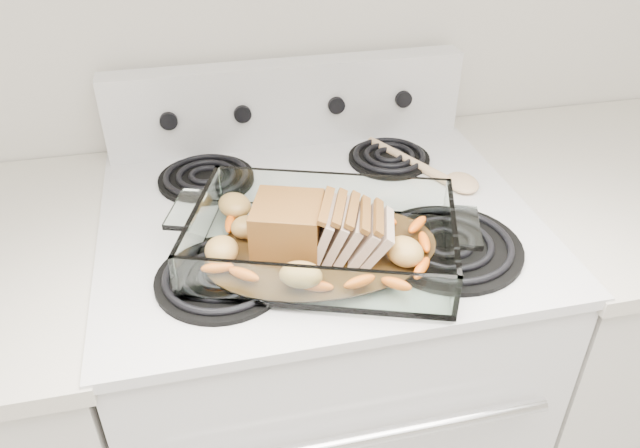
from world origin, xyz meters
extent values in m
cube|color=silver|center=(0.00, 1.66, 0.46)|extent=(0.76, 0.65, 0.92)
cylinder|color=silver|center=(0.00, 1.30, 0.74)|extent=(0.61, 0.02, 0.02)
cube|color=silver|center=(0.00, 1.66, 0.93)|extent=(0.78, 0.67, 0.02)
cube|color=silver|center=(0.00, 1.95, 1.03)|extent=(0.76, 0.06, 0.18)
cylinder|color=black|center=(-0.19, 1.50, 0.94)|extent=(0.21, 0.21, 0.01)
cylinder|color=black|center=(0.19, 1.50, 0.94)|extent=(0.25, 0.25, 0.01)
cylinder|color=black|center=(-0.19, 1.81, 0.94)|extent=(0.19, 0.19, 0.01)
cylinder|color=black|center=(0.19, 1.81, 0.94)|extent=(0.17, 0.17, 0.01)
cylinder|color=black|center=(-0.25, 1.92, 1.03)|extent=(0.04, 0.02, 0.04)
cylinder|color=black|center=(-0.10, 1.92, 1.03)|extent=(0.04, 0.02, 0.04)
cylinder|color=black|center=(0.10, 1.92, 1.03)|extent=(0.04, 0.02, 0.04)
cylinder|color=black|center=(0.25, 1.92, 1.03)|extent=(0.04, 0.02, 0.04)
cube|color=silver|center=(-0.67, 1.66, 0.45)|extent=(0.55, 0.65, 0.90)
cube|color=silver|center=(0.67, 1.66, 0.45)|extent=(0.55, 0.65, 0.90)
cube|color=silver|center=(0.67, 1.66, 0.92)|extent=(0.58, 0.68, 0.03)
cube|color=white|center=(-0.02, 1.51, 0.95)|extent=(0.42, 0.27, 0.01)
cube|color=white|center=(-0.02, 1.38, 0.99)|extent=(0.42, 0.01, 0.07)
cube|color=white|center=(-0.02, 1.65, 0.99)|extent=(0.42, 0.01, 0.07)
cube|color=white|center=(-0.23, 1.51, 0.99)|extent=(0.01, 0.27, 0.07)
cube|color=white|center=(0.18, 1.51, 0.99)|extent=(0.01, 0.27, 0.07)
cylinder|color=#34220E|center=(-0.02, 1.51, 0.95)|extent=(0.24, 0.24, 0.00)
cube|color=brown|center=(-0.08, 1.51, 1.00)|extent=(0.11, 0.11, 0.09)
cube|color=beige|center=(-0.02, 1.51, 0.99)|extent=(0.04, 0.10, 0.08)
cube|color=beige|center=(0.00, 1.51, 0.99)|extent=(0.04, 0.10, 0.08)
cube|color=beige|center=(0.02, 1.51, 0.99)|extent=(0.05, 0.10, 0.07)
cube|color=beige|center=(0.04, 1.51, 0.99)|extent=(0.05, 0.10, 0.07)
cube|color=beige|center=(0.07, 1.51, 0.99)|extent=(0.05, 0.09, 0.07)
ellipsoid|color=orange|center=(-0.16, 1.44, 0.96)|extent=(0.05, 0.02, 0.02)
ellipsoid|color=orange|center=(0.08, 1.44, 0.96)|extent=(0.05, 0.02, 0.02)
ellipsoid|color=orange|center=(0.12, 1.53, 0.96)|extent=(0.05, 0.02, 0.02)
ellipsoid|color=orange|center=(-0.17, 1.55, 0.96)|extent=(0.05, 0.02, 0.02)
ellipsoid|color=tan|center=(-0.17, 1.59, 0.97)|extent=(0.06, 0.05, 0.04)
ellipsoid|color=tan|center=(0.00, 1.60, 0.97)|extent=(0.06, 0.05, 0.04)
ellipsoid|color=tan|center=(0.09, 1.49, 0.97)|extent=(0.06, 0.05, 0.04)
cylinder|color=#E2BA8A|center=(0.22, 1.79, 0.95)|extent=(0.12, 0.21, 0.02)
ellipsoid|color=#E2BA8A|center=(0.30, 1.68, 0.95)|extent=(0.06, 0.08, 0.02)
camera|label=1|loc=(-0.21, 0.72, 1.56)|focal=35.00mm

